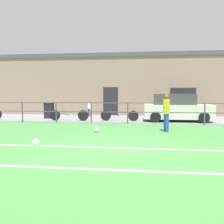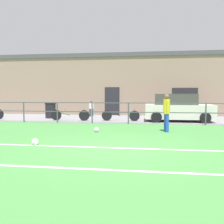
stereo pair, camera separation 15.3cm
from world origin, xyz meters
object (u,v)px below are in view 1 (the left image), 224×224
player_striker (166,110)px  bicycle_parked_2 (119,115)px  soccer_ball_match (97,130)px  trash_bin_0 (49,110)px  parked_car_red (176,108)px  trash_bin_1 (192,110)px  soccer_ball_spare (36,142)px  spectator_child (90,107)px  bicycle_parked_0 (69,115)px

player_striker → bicycle_parked_2: (-2.37, 3.74, -0.58)m
soccer_ball_match → trash_bin_0: trash_bin_0 is taller
bicycle_parked_2 → parked_car_red: bearing=6.2°
trash_bin_1 → trash_bin_0: bearing=-167.9°
soccer_ball_match → trash_bin_0: 6.63m
bicycle_parked_2 → trash_bin_0: bearing=168.4°
parked_car_red → trash_bin_1: (1.42, 2.63, -0.26)m
soccer_ball_spare → spectator_child: size_ratio=0.19×
parked_car_red → bicycle_parked_0: parked_car_red is taller
player_striker → soccer_ball_spare: 5.57m
spectator_child → trash_bin_1: size_ratio=1.17×
soccer_ball_match → bicycle_parked_2: (0.58, 4.21, 0.24)m
bicycle_parked_0 → trash_bin_1: size_ratio=2.43×
soccer_ball_match → parked_car_red: bearing=49.5°
spectator_child → trash_bin_0: spectator_child is taller
player_striker → bicycle_parked_2: 4.46m
parked_car_red → trash_bin_0: bearing=175.7°
trash_bin_0 → trash_bin_1: 9.68m
soccer_ball_spare → parked_car_red: 9.20m
parked_car_red → player_striker: bearing=-103.2°
soccer_ball_spare → parked_car_red: bearing=54.7°
player_striker → bicycle_parked_2: player_striker is taller
trash_bin_0 → soccer_ball_spare: bearing=-71.3°
parked_car_red → bicycle_parked_0: size_ratio=1.63×
bicycle_parked_0 → player_striker: bearing=-33.0°
soccer_ball_spare → trash_bin_1: 12.16m
soccer_ball_match → bicycle_parked_0: bearing=121.5°
soccer_ball_match → parked_car_red: 6.05m
soccer_ball_spare → parked_car_red: parked_car_red is taller
trash_bin_1 → player_striker: bearing=-109.5°
spectator_child → bicycle_parked_0: 2.92m
parked_car_red → trash_bin_0: parked_car_red is taller
soccer_ball_match → parked_car_red: parked_car_red is taller
bicycle_parked_0 → trash_bin_1: 8.41m
spectator_child → soccer_ball_match: bearing=81.9°
spectator_child → trash_bin_0: size_ratio=1.11×
soccer_ball_spare → spectator_child: bearing=92.2°
player_striker → soccer_ball_match: size_ratio=7.66×
bicycle_parked_0 → bicycle_parked_2: (3.00, 0.25, -0.01)m
player_striker → parked_car_red: 4.21m
player_striker → bicycle_parked_2: size_ratio=0.72×
soccer_ball_match → bicycle_parked_0: size_ratio=0.09×
soccer_ball_spare → trash_bin_0: trash_bin_0 is taller
parked_car_red → trash_bin_1: 3.00m
parked_car_red → soccer_ball_spare: bearing=-125.3°
player_striker → trash_bin_0: bearing=43.6°
soccer_ball_spare → bicycle_parked_2: 7.39m
soccer_ball_match → soccer_ball_spare: size_ratio=0.99×
player_striker → soccer_ball_match: player_striker is taller
spectator_child → soccer_ball_spare: bearing=69.5°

